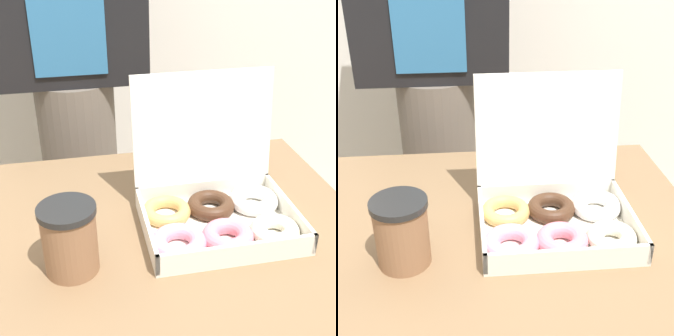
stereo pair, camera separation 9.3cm
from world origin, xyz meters
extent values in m
cube|color=white|center=(0.17, -0.03, 0.76)|extent=(0.31, 0.25, 0.01)
cube|color=white|center=(0.02, -0.03, 0.79)|extent=(0.01, 0.25, 0.04)
cube|color=white|center=(0.32, -0.03, 0.79)|extent=(0.01, 0.25, 0.04)
cube|color=white|center=(0.17, -0.15, 0.79)|extent=(0.31, 0.01, 0.04)
cube|color=white|center=(0.17, 0.09, 0.79)|extent=(0.31, 0.01, 0.04)
cube|color=white|center=(0.17, 0.11, 0.93)|extent=(0.31, 0.03, 0.25)
torus|color=pink|center=(0.07, -0.09, 0.78)|extent=(0.14, 0.14, 0.03)
torus|color=tan|center=(0.07, 0.03, 0.78)|extent=(0.15, 0.15, 0.03)
torus|color=pink|center=(0.17, -0.09, 0.78)|extent=(0.13, 0.13, 0.03)
torus|color=#422819|center=(0.17, 0.03, 0.78)|extent=(0.11, 0.11, 0.03)
torus|color=silver|center=(0.27, -0.09, 0.78)|extent=(0.13, 0.13, 0.03)
torus|color=white|center=(0.27, 0.03, 0.78)|extent=(0.14, 0.14, 0.03)
cylinder|color=#8C6042|center=(-0.13, -0.10, 0.82)|extent=(0.10, 0.10, 0.12)
cylinder|color=black|center=(-0.13, -0.10, 0.89)|extent=(0.10, 0.10, 0.01)
cylinder|color=#665B51|center=(-0.10, 0.66, 0.44)|extent=(0.25, 0.25, 0.89)
cube|color=teal|center=(-0.10, 0.55, 1.11)|extent=(0.21, 0.01, 0.36)
camera|label=1|loc=(-0.10, -0.80, 1.34)|focal=50.00mm
camera|label=2|loc=(-0.01, -0.81, 1.34)|focal=50.00mm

